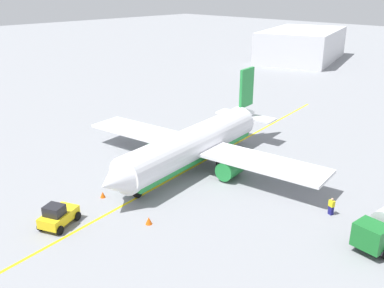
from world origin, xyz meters
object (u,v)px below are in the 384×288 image
Objects in this scene: airplane at (194,145)px; safety_cone_nose at (149,221)px; safety_cone_wingtip at (103,195)px; pushback_tug at (58,216)px; refueling_worker at (331,207)px.

airplane is 13.96m from safety_cone_nose.
safety_cone_wingtip is (12.21, -1.23, -2.49)m from airplane.
safety_cone_wingtip is (-5.92, -1.69, -0.70)m from pushback_tug.
safety_cone_wingtip is (13.01, -18.36, -0.52)m from refueling_worker.
pushback_tug reaches higher than safety_cone_nose.
safety_cone_wingtip is at bearing -54.67° from refueling_worker.
safety_cone_nose is (13.12, -11.02, -0.47)m from refueling_worker.
safety_cone_nose is at bearing 89.17° from safety_cone_wingtip.
safety_cone_wingtip is at bearing -90.83° from safety_cone_nose.
airplane is 18.22m from pushback_tug.
airplane reaches higher than safety_cone_wingtip.
airplane is 45.71× the size of safety_cone_nose.
airplane is 17.26m from refueling_worker.
airplane is 12.52m from safety_cone_wingtip.
airplane is at bearing -153.64° from safety_cone_nose.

